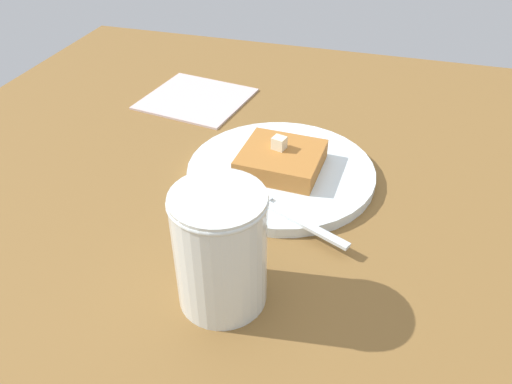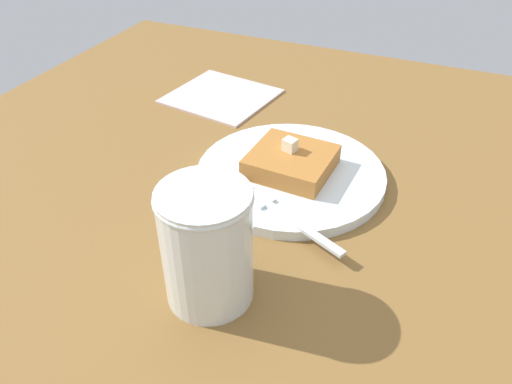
# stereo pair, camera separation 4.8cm
# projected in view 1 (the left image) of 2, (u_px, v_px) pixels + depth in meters

# --- Properties ---
(table_surface) EXTENTS (0.97, 0.97, 0.03)m
(table_surface) POSITION_uv_depth(u_px,v_px,m) (273.00, 228.00, 0.53)
(table_surface) COLOR brown
(table_surface) RESTS_ON ground
(plate) EXTENTS (0.22, 0.22, 0.01)m
(plate) POSITION_uv_depth(u_px,v_px,m) (281.00, 171.00, 0.58)
(plate) COLOR white
(plate) RESTS_ON table_surface
(toast_slice_center) EXTENTS (0.09, 0.09, 0.02)m
(toast_slice_center) POSITION_uv_depth(u_px,v_px,m) (281.00, 160.00, 0.57)
(toast_slice_center) COLOR #AF6D2E
(toast_slice_center) RESTS_ON plate
(butter_pat_primary) EXTENTS (0.02, 0.02, 0.01)m
(butter_pat_primary) POSITION_uv_depth(u_px,v_px,m) (279.00, 143.00, 0.56)
(butter_pat_primary) COLOR #F0E9C7
(butter_pat_primary) RESTS_ON toast_slice_center
(fork) EXTENTS (0.15, 0.08, 0.00)m
(fork) POSITION_uv_depth(u_px,v_px,m) (273.00, 208.00, 0.51)
(fork) COLOR silver
(fork) RESTS_ON plate
(syrup_jar) EXTENTS (0.08, 0.08, 0.11)m
(syrup_jar) POSITION_uv_depth(u_px,v_px,m) (221.00, 253.00, 0.40)
(syrup_jar) COLOR #5C260A
(syrup_jar) RESTS_ON table_surface
(napkin) EXTENTS (0.16, 0.15, 0.00)m
(napkin) POSITION_uv_depth(u_px,v_px,m) (196.00, 99.00, 0.74)
(napkin) COLOR beige
(napkin) RESTS_ON table_surface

